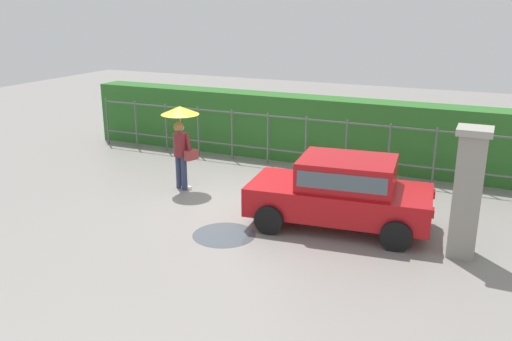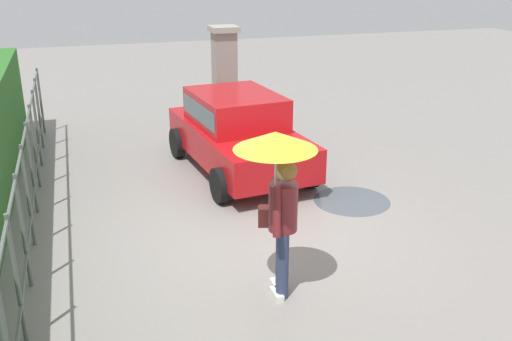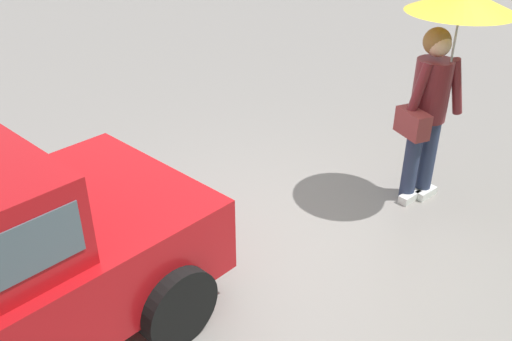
{
  "view_description": "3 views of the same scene",
  "coord_description": "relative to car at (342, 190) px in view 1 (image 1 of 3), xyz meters",
  "views": [
    {
      "loc": [
        5.37,
        -10.69,
        4.48
      ],
      "look_at": [
        0.54,
        -0.08,
        0.86
      ],
      "focal_mm": 37.94,
      "sensor_mm": 36.0,
      "label": 1
    },
    {
      "loc": [
        -7.41,
        2.41,
        3.9
      ],
      "look_at": [
        0.18,
        0.01,
        0.91
      ],
      "focal_mm": 40.71,
      "sensor_mm": 36.0,
      "label": 2
    },
    {
      "loc": [
        2.68,
        2.8,
        2.98
      ],
      "look_at": [
        0.29,
        0.04,
        0.92
      ],
      "focal_mm": 38.18,
      "sensor_mm": 36.0,
      "label": 3
    }
  ],
  "objects": [
    {
      "name": "car",
      "position": [
        0.0,
        0.0,
        0.0
      ],
      "size": [
        3.87,
        2.18,
        1.48
      ],
      "rotation": [
        0.0,
        0.0,
        3.25
      ],
      "color": "#B71116",
      "rests_on": "ground"
    },
    {
      "name": "ground_plane",
      "position": [
        -2.63,
        0.4,
        -0.8
      ],
      "size": [
        40.0,
        40.0,
        0.0
      ],
      "primitive_type": "plane",
      "color": "gray"
    },
    {
      "name": "hedge_row",
      "position": [
        -2.63,
        4.44,
        0.15
      ],
      "size": [
        13.67,
        0.9,
        1.9
      ],
      "primitive_type": "cube",
      "color": "#2D6B28",
      "rests_on": "ground"
    },
    {
      "name": "gate_pillar",
      "position": [
        2.41,
        -0.39,
        0.44
      ],
      "size": [
        0.6,
        0.6,
        2.42
      ],
      "color": "gray",
      "rests_on": "ground"
    },
    {
      "name": "pedestrian",
      "position": [
        -4.31,
        0.73,
        0.72
      ],
      "size": [
        0.94,
        0.94,
        2.08
      ],
      "rotation": [
        0.0,
        0.0,
        1.26
      ],
      "color": "#2D3856",
      "rests_on": "ground"
    },
    {
      "name": "fence_section",
      "position": [
        -2.63,
        3.59,
        0.02
      ],
      "size": [
        12.72,
        0.05,
        1.5
      ],
      "color": "#59605B",
      "rests_on": "ground"
    },
    {
      "name": "puddle_near",
      "position": [
        -2.01,
        -1.42,
        -0.8
      ],
      "size": [
        1.28,
        1.28,
        0.0
      ],
      "primitive_type": "cylinder",
      "color": "#4C545B",
      "rests_on": "ground"
    }
  ]
}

